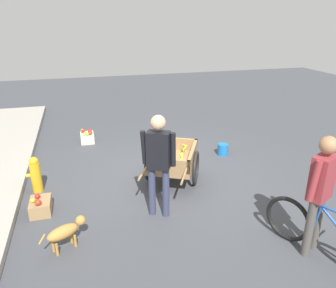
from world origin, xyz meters
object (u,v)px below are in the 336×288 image
at_px(fruit_cart, 173,160).
at_px(cyclist_person, 321,186).
at_px(bicycle, 324,234).
at_px(plastic_bucket, 223,149).
at_px(vendor_person, 159,158).
at_px(apple_crate, 40,206).
at_px(dog, 66,231).
at_px(fire_hydrant, 36,175).
at_px(mixed_fruit_crate, 87,137).

distance_m(fruit_cart, cyclist_person, 2.75).
height_order(bicycle, plastic_bucket, bicycle).
bearing_deg(fruit_cart, vendor_person, 153.06).
relative_size(fruit_cart, bicycle, 1.20).
bearing_deg(fruit_cart, plastic_bucket, -57.29).
xyz_separation_m(vendor_person, bicycle, (-1.52, -1.80, -0.64)).
distance_m(plastic_bucket, apple_crate, 4.05).
xyz_separation_m(dog, apple_crate, (1.01, 0.42, -0.15)).
xyz_separation_m(bicycle, apple_crate, (2.08, 3.62, -0.23)).
bearing_deg(vendor_person, dog, 107.73).
height_order(vendor_person, cyclist_person, same).
xyz_separation_m(bicycle, dog, (1.07, 3.20, -0.08)).
bearing_deg(plastic_bucket, cyclist_person, 175.72).
relative_size(plastic_bucket, apple_crate, 0.57).
bearing_deg(fruit_cart, bicycle, -153.15).
xyz_separation_m(fire_hydrant, mixed_fruit_crate, (2.31, -0.98, -0.20)).
xyz_separation_m(plastic_bucket, apple_crate, (-1.40, 3.80, -0.00)).
bearing_deg(bicycle, mixed_fruit_crate, 28.23).
relative_size(bicycle, cyclist_person, 0.92).
bearing_deg(fruit_cart, cyclist_person, -153.13).
bearing_deg(apple_crate, vendor_person, -107.02).
relative_size(dog, mixed_fruit_crate, 1.38).
bearing_deg(fruit_cart, fire_hydrant, 83.35).
distance_m(vendor_person, apple_crate, 2.09).
xyz_separation_m(fruit_cart, bicycle, (-2.54, -1.28, -0.09)).
height_order(cyclist_person, apple_crate, cyclist_person).
xyz_separation_m(cyclist_person, plastic_bucket, (3.34, -0.25, -0.86)).
distance_m(fruit_cart, dog, 2.42).
relative_size(vendor_person, mixed_fruit_crate, 3.74).
bearing_deg(dog, mixed_fruit_crate, -6.32).
relative_size(fruit_cart, fire_hydrant, 2.71).
distance_m(dog, apple_crate, 1.10).
xyz_separation_m(fruit_cart, apple_crate, (-0.46, 2.34, -0.32)).
bearing_deg(fire_hydrant, mixed_fruit_crate, -22.97).
bearing_deg(bicycle, apple_crate, 60.18).
height_order(fruit_cart, vendor_person, vendor_person).
height_order(fire_hydrant, apple_crate, fire_hydrant).
distance_m(fruit_cart, fire_hydrant, 2.47).
xyz_separation_m(fruit_cart, cyclist_person, (-2.40, -1.22, 0.55)).
height_order(bicycle, dog, bicycle).
height_order(fire_hydrant, plastic_bucket, fire_hydrant).
distance_m(fire_hydrant, apple_crate, 0.78).
height_order(fruit_cart, apple_crate, fruit_cart).
relative_size(bicycle, apple_crate, 3.44).
bearing_deg(cyclist_person, apple_crate, 61.37).
bearing_deg(bicycle, fruit_cart, 26.85).
bearing_deg(vendor_person, bicycle, -130.12).
distance_m(fruit_cart, mixed_fruit_crate, 3.00).
relative_size(vendor_person, fire_hydrant, 2.46).
distance_m(fruit_cart, vendor_person, 1.27).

